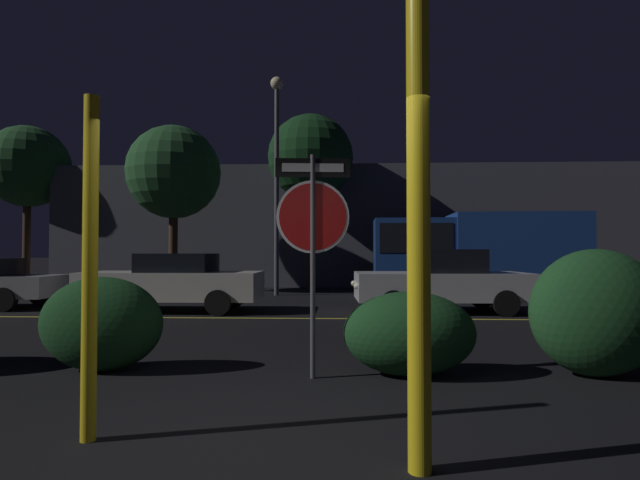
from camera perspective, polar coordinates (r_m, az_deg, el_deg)
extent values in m
plane|color=black|center=(4.01, -7.68, -22.70)|extent=(260.00, 260.00, 0.00)
cube|color=gold|center=(11.11, -0.98, -8.95)|extent=(37.33, 0.12, 0.01)
cylinder|color=#4C4C51|center=(5.81, -0.83, -2.97)|extent=(0.06, 0.06, 2.60)
cylinder|color=white|center=(5.82, -0.83, 2.66)|extent=(0.85, 0.09, 0.85)
cylinder|color=#B71414|center=(5.82, -0.83, 2.66)|extent=(0.79, 0.09, 0.79)
cube|color=black|center=(5.89, -0.82, 8.25)|extent=(0.88, 0.10, 0.22)
cube|color=white|center=(5.89, -0.82, 8.25)|extent=(0.72, 0.10, 0.10)
cylinder|color=yellow|center=(4.28, -24.80, -2.79)|extent=(0.12, 0.12, 2.69)
cylinder|color=yellow|center=(3.41, 11.20, 2.54)|extent=(0.16, 0.16, 3.38)
ellipsoid|color=#19421E|center=(6.76, -23.71, -8.76)|extent=(1.52, 0.80, 1.16)
ellipsoid|color=#19421E|center=(6.09, 10.17, -10.47)|extent=(1.57, 0.93, 0.99)
ellipsoid|color=#1E4C23|center=(6.75, 29.08, -7.26)|extent=(1.55, 0.92, 1.50)
cylinder|color=black|center=(14.54, -32.42, -5.77)|extent=(0.61, 0.23, 0.60)
cylinder|color=black|center=(15.94, -29.30, -5.41)|extent=(0.61, 0.23, 0.60)
cube|color=silver|center=(12.89, -16.49, -5.01)|extent=(4.31, 1.67, 0.68)
cube|color=black|center=(12.83, -15.92, -2.51)|extent=(1.72, 1.44, 0.46)
cylinder|color=black|center=(12.69, -23.44, -6.54)|extent=(0.60, 0.20, 0.60)
cylinder|color=black|center=(14.14, -20.60, -6.03)|extent=(0.60, 0.20, 0.60)
cylinder|color=black|center=(11.78, -11.57, -7.03)|extent=(0.60, 0.20, 0.60)
cylinder|color=black|center=(13.33, -9.89, -6.38)|extent=(0.60, 0.20, 0.60)
sphere|color=#F4EFCC|center=(13.30, -26.20, -4.67)|extent=(0.14, 0.14, 0.14)
sphere|color=#F4EFCC|center=(14.21, -24.19, -4.47)|extent=(0.14, 0.14, 0.14)
cube|color=silver|center=(12.60, 13.61, -5.14)|extent=(4.18, 1.95, 0.66)
cube|color=black|center=(12.61, 14.14, -2.34)|extent=(1.70, 1.60, 0.56)
cylinder|color=black|center=(11.55, 8.38, -7.16)|extent=(0.61, 0.22, 0.60)
cylinder|color=black|center=(13.25, 7.33, -6.42)|extent=(0.61, 0.22, 0.60)
cylinder|color=black|center=(12.17, 20.47, -6.79)|extent=(0.61, 0.22, 0.60)
cylinder|color=black|center=(13.80, 17.99, -6.17)|extent=(0.61, 0.22, 0.60)
sphere|color=#F4EFCC|center=(11.74, 4.21, -5.29)|extent=(0.14, 0.14, 0.14)
sphere|color=#F4EFCC|center=(12.85, 3.88, -4.96)|extent=(0.14, 0.14, 0.14)
cylinder|color=black|center=(15.03, 32.46, -5.62)|extent=(0.61, 0.23, 0.60)
cube|color=navy|center=(17.18, 10.55, -1.30)|extent=(2.65, 2.11, 2.17)
cube|color=black|center=(17.19, 10.54, 0.15)|extent=(2.39, 2.15, 0.96)
cube|color=navy|center=(17.89, 21.45, -0.95)|extent=(4.28, 2.29, 2.35)
cylinder|color=black|center=(16.19, 11.22, -5.07)|extent=(0.85, 0.30, 0.84)
cylinder|color=black|center=(18.25, 10.41, -4.66)|extent=(0.85, 0.30, 0.84)
cylinder|color=black|center=(17.18, 24.92, -4.75)|extent=(0.85, 0.30, 0.84)
cylinder|color=black|center=(19.14, 22.70, -4.42)|extent=(0.85, 0.30, 0.84)
cylinder|color=#4C4C51|center=(17.16, -4.98, 5.49)|extent=(0.16, 0.16, 7.04)
sphere|color=#F9E5B2|center=(18.00, -4.95, 17.41)|extent=(0.44, 0.44, 0.44)
cylinder|color=#422D1E|center=(25.36, -30.52, -0.06)|extent=(0.32, 0.32, 3.95)
sphere|color=#235128|center=(25.64, -30.43, 7.25)|extent=(3.57, 3.57, 3.57)
cylinder|color=#422D1E|center=(18.95, -16.43, -0.98)|extent=(0.32, 0.32, 3.17)
sphere|color=#235128|center=(19.17, -16.37, 7.45)|extent=(3.40, 3.40, 3.40)
cylinder|color=#422D1E|center=(19.46, -1.10, 0.15)|extent=(0.32, 0.32, 3.98)
sphere|color=#143819|center=(19.81, -1.10, 9.43)|extent=(3.35, 3.35, 3.35)
cube|color=#4C4C56|center=(22.45, 4.89, 1.44)|extent=(26.72, 3.51, 5.16)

